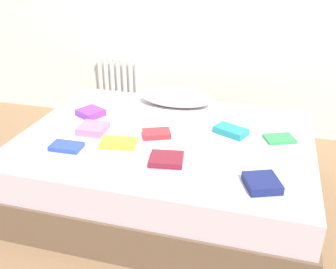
{
  "coord_description": "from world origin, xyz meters",
  "views": [
    {
      "loc": [
        0.65,
        -2.28,
        1.67
      ],
      "look_at": [
        0.0,
        0.05,
        0.48
      ],
      "focal_mm": 41.14,
      "sensor_mm": 36.0,
      "label": 1
    }
  ],
  "objects": [
    {
      "name": "ground_plane",
      "position": [
        0.0,
        0.0,
        0.0
      ],
      "size": [
        8.0,
        8.0,
        0.0
      ],
      "primitive_type": "plane",
      "color": "#93704C"
    },
    {
      "name": "bed",
      "position": [
        0.0,
        0.0,
        0.25
      ],
      "size": [
        2.0,
        1.5,
        0.5
      ],
      "color": "brown",
      "rests_on": "ground"
    },
    {
      "name": "textbook_navy",
      "position": [
        0.67,
        -0.47,
        0.52
      ],
      "size": [
        0.23,
        0.24,
        0.05
      ],
      "primitive_type": "cube",
      "rotation": [
        0.0,
        0.0,
        0.39
      ],
      "color": "navy",
      "rests_on": "bed"
    },
    {
      "name": "radiator",
      "position": [
        -0.84,
        1.2,
        0.39
      ],
      "size": [
        0.44,
        0.04,
        0.59
      ],
      "color": "white",
      "rests_on": "ground"
    },
    {
      "name": "textbook_green",
      "position": [
        0.75,
        0.13,
        0.51
      ],
      "size": [
        0.23,
        0.2,
        0.02
      ],
      "primitive_type": "cube",
      "rotation": [
        0.0,
        0.0,
        0.4
      ],
      "color": "green",
      "rests_on": "bed"
    },
    {
      "name": "textbook_blue",
      "position": [
        -0.56,
        -0.36,
        0.52
      ],
      "size": [
        0.2,
        0.13,
        0.03
      ],
      "primitive_type": "cube",
      "rotation": [
        0.0,
        0.0,
        0.03
      ],
      "color": "#2847B7",
      "rests_on": "bed"
    },
    {
      "name": "textbook_teal",
      "position": [
        0.43,
        0.14,
        0.52
      ],
      "size": [
        0.25,
        0.21,
        0.05
      ],
      "primitive_type": "cube",
      "rotation": [
        0.0,
        0.0,
        -0.44
      ],
      "color": "teal",
      "rests_on": "bed"
    },
    {
      "name": "textbook_purple",
      "position": [
        -0.65,
        0.17,
        0.52
      ],
      "size": [
        0.23,
        0.23,
        0.05
      ],
      "primitive_type": "cube",
      "rotation": [
        0.0,
        0.0,
        -0.48
      ],
      "color": "purple",
      "rests_on": "bed"
    },
    {
      "name": "textbook_pink",
      "position": [
        -0.51,
        -0.08,
        0.52
      ],
      "size": [
        0.19,
        0.19,
        0.05
      ],
      "primitive_type": "cube",
      "rotation": [
        0.0,
        0.0,
        0.03
      ],
      "color": "pink",
      "rests_on": "bed"
    },
    {
      "name": "textbook_red",
      "position": [
        -0.06,
        -0.04,
        0.52
      ],
      "size": [
        0.22,
        0.19,
        0.04
      ],
      "primitive_type": "cube",
      "rotation": [
        0.0,
        0.0,
        0.41
      ],
      "color": "red",
      "rests_on": "bed"
    },
    {
      "name": "pillow",
      "position": [
        -0.07,
        0.55,
        0.57
      ],
      "size": [
        0.59,
        0.3,
        0.15
      ],
      "primitive_type": "ellipsoid",
      "color": "white",
      "rests_on": "bed"
    },
    {
      "name": "textbook_yellow",
      "position": [
        -0.26,
        -0.22,
        0.52
      ],
      "size": [
        0.25,
        0.18,
        0.03
      ],
      "primitive_type": "cube",
      "rotation": [
        0.0,
        0.0,
        0.16
      ],
      "color": "yellow",
      "rests_on": "bed"
    },
    {
      "name": "textbook_maroon",
      "position": [
        0.1,
        -0.35,
        0.52
      ],
      "size": [
        0.22,
        0.2,
        0.04
      ],
      "primitive_type": "cube",
      "rotation": [
        0.0,
        0.0,
        0.16
      ],
      "color": "maroon",
      "rests_on": "bed"
    }
  ]
}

